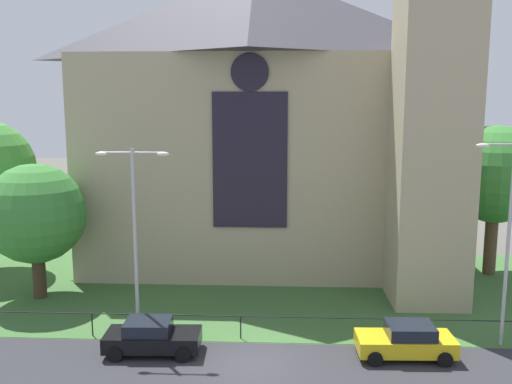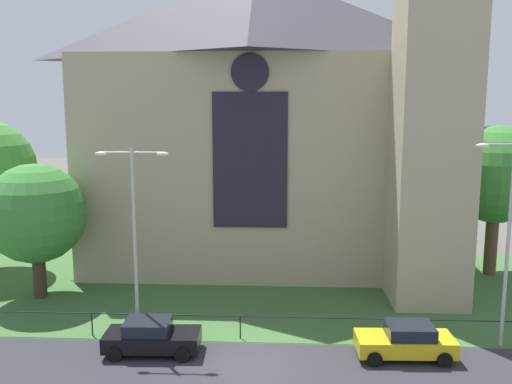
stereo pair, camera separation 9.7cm
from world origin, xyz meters
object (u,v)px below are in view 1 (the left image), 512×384
object	(u,v)px
streetlamp_near	(134,221)
parked_car_black	(152,337)
tree_left_near	(35,214)
parked_car_yellow	(406,341)
church_building	(266,115)
tree_right_far	(495,175)
streetlamp_far	(510,220)

from	to	relation	value
streetlamp_near	parked_car_black	size ratio (longest dim) A/B	2.11
tree_left_near	parked_car_yellow	world-z (taller)	tree_left_near
tree_left_near	parked_car_yellow	bearing A→B (deg)	-18.93
parked_car_yellow	church_building	bearing A→B (deg)	-67.51
tree_left_near	parked_car_black	size ratio (longest dim) A/B	1.81
tree_left_near	parked_car_black	world-z (taller)	tree_left_near
church_building	tree_left_near	world-z (taller)	church_building
tree_right_far	streetlamp_near	bearing A→B (deg)	-151.68
streetlamp_near	tree_left_near	bearing A→B (deg)	143.81
streetlamp_far	parked_car_black	distance (m)	16.77
tree_right_far	church_building	bearing A→B (deg)	171.79
church_building	streetlamp_far	size ratio (longest dim) A/B	2.75
tree_right_far	parked_car_black	bearing A→B (deg)	-146.98
tree_left_near	parked_car_yellow	xyz separation A→B (m)	(19.34, -6.63, -4.14)
church_building	parked_car_yellow	xyz separation A→B (m)	(6.61, -14.55, -9.53)
church_building	parked_car_yellow	world-z (taller)	church_building
streetlamp_near	parked_car_yellow	world-z (taller)	streetlamp_near
parked_car_black	parked_car_yellow	bearing A→B (deg)	-1.43
tree_right_far	tree_left_near	bearing A→B (deg)	-168.07
streetlamp_far	streetlamp_near	bearing A→B (deg)	-180.00
streetlamp_near	parked_car_yellow	size ratio (longest dim) A/B	2.12
tree_right_far	streetlamp_far	bearing A→B (deg)	-107.45
streetlamp_far	parked_car_black	xyz separation A→B (m)	(-15.88, -1.58, -5.15)
streetlamp_near	parked_car_yellow	bearing A→B (deg)	-6.75
tree_left_near	streetlamp_far	distance (m)	24.58
tree_right_far	parked_car_yellow	distance (m)	15.93
streetlamp_near	streetlamp_far	size ratio (longest dim) A/B	0.95
tree_left_near	church_building	bearing A→B (deg)	31.89
parked_car_black	parked_car_yellow	world-z (taller)	same
tree_right_far	streetlamp_far	distance (m)	11.53
church_building	tree_left_near	size ratio (longest dim) A/B	3.37
parked_car_black	parked_car_yellow	xyz separation A→B (m)	(11.22, 0.13, 0.00)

